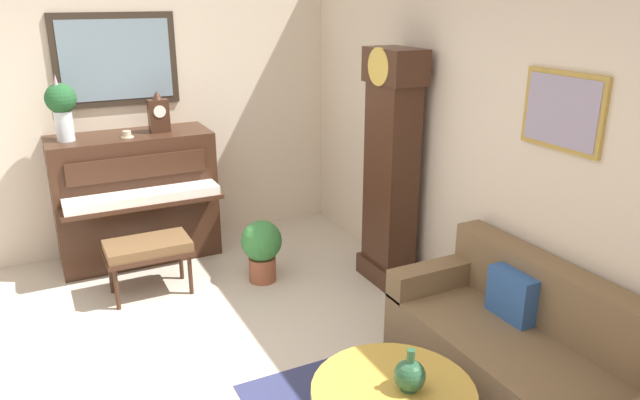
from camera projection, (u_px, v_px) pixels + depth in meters
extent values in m
cube|color=beige|center=(173.00, 399.00, 3.85)|extent=(6.40, 6.00, 0.10)
cube|color=beige|center=(94.00, 110.00, 5.57)|extent=(0.10, 4.90, 2.80)
cube|color=#33281E|center=(116.00, 60.00, 5.47)|extent=(0.03, 1.10, 0.84)
cube|color=#7A93A3|center=(116.00, 60.00, 5.46)|extent=(0.01, 0.98, 0.72)
cube|color=beige|center=(482.00, 141.00, 4.39)|extent=(5.30, 0.10, 2.80)
cube|color=#B28E3D|center=(563.00, 111.00, 3.62)|extent=(0.60, 0.03, 0.48)
cube|color=#998EA8|center=(561.00, 111.00, 3.61)|extent=(0.54, 0.01, 0.42)
cube|color=#3D2316|center=(136.00, 197.00, 5.64)|extent=(0.60, 1.44, 1.21)
cube|color=#3D2316|center=(144.00, 203.00, 5.25)|extent=(0.28, 1.38, 0.04)
cube|color=white|center=(143.00, 197.00, 5.23)|extent=(0.26, 1.32, 0.08)
cube|color=#3D2316|center=(138.00, 167.00, 5.25)|extent=(0.03, 1.20, 0.20)
cube|color=#3D2316|center=(148.00, 252.00, 4.99)|extent=(0.42, 0.70, 0.04)
cube|color=brown|center=(148.00, 246.00, 4.97)|extent=(0.40, 0.68, 0.08)
cylinder|color=#3D2316|center=(117.00, 289.00, 4.79)|extent=(0.04, 0.04, 0.36)
cylinder|color=#3D2316|center=(190.00, 274.00, 5.04)|extent=(0.04, 0.04, 0.36)
cylinder|color=#3D2316|center=(111.00, 273.00, 5.06)|extent=(0.04, 0.04, 0.36)
cylinder|color=#3D2316|center=(181.00, 260.00, 5.31)|extent=(0.04, 0.04, 0.36)
cube|color=#3D2316|center=(387.00, 269.00, 5.35)|extent=(0.52, 0.34, 0.18)
cube|color=#3D2316|center=(390.00, 184.00, 5.09)|extent=(0.44, 0.28, 1.78)
cube|color=#3D2316|center=(395.00, 66.00, 4.76)|extent=(0.52, 0.32, 0.28)
cylinder|color=gold|center=(379.00, 67.00, 4.70)|extent=(0.30, 0.02, 0.30)
cylinder|color=gold|center=(386.00, 178.00, 5.05)|extent=(0.03, 0.03, 0.70)
cube|color=brown|center=(523.00, 375.00, 3.66)|extent=(1.90, 0.80, 0.42)
cube|color=brown|center=(567.00, 305.00, 3.66)|extent=(1.90, 0.20, 0.44)
cube|color=brown|center=(440.00, 276.00, 4.30)|extent=(0.18, 0.80, 0.20)
cube|color=#2D5699|center=(511.00, 295.00, 3.86)|extent=(0.34, 0.12, 0.32)
cylinder|color=gold|center=(393.00, 392.00, 3.17)|extent=(0.88, 0.88, 0.04)
torus|color=brown|center=(393.00, 392.00, 3.17)|extent=(0.88, 0.88, 0.04)
cylinder|color=brown|center=(359.00, 389.00, 3.54)|extent=(0.04, 0.04, 0.41)
cube|color=#3D2316|center=(159.00, 116.00, 5.49)|extent=(0.12, 0.18, 0.30)
cylinder|color=white|center=(160.00, 112.00, 5.42)|extent=(0.01, 0.11, 0.11)
cone|color=#3D2316|center=(157.00, 95.00, 5.43)|extent=(0.10, 0.10, 0.08)
cylinder|color=silver|center=(64.00, 126.00, 5.16)|extent=(0.15, 0.15, 0.26)
sphere|color=#235B2D|center=(61.00, 98.00, 5.08)|extent=(0.26, 0.26, 0.26)
cone|color=#D199B7|center=(56.00, 84.00, 5.00)|extent=(0.06, 0.06, 0.16)
cylinder|color=beige|center=(127.00, 137.00, 5.32)|extent=(0.12, 0.12, 0.01)
cylinder|color=beige|center=(127.00, 134.00, 5.31)|extent=(0.08, 0.08, 0.06)
cylinder|color=#234C33|center=(409.00, 388.00, 3.15)|extent=(0.09, 0.09, 0.01)
sphere|color=#285638|center=(410.00, 375.00, 3.13)|extent=(0.17, 0.17, 0.17)
cylinder|color=#285638|center=(411.00, 356.00, 3.09)|extent=(0.04, 0.04, 0.08)
cylinder|color=#935138|center=(262.00, 269.00, 5.31)|extent=(0.24, 0.24, 0.22)
sphere|color=#387F3D|center=(262.00, 241.00, 5.22)|extent=(0.36, 0.36, 0.36)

